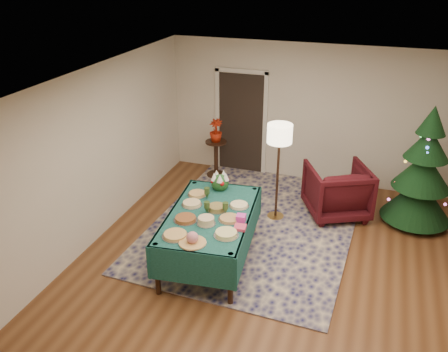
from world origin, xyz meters
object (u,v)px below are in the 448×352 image
(side_table, at_px, (216,159))
(christmas_tree, at_px, (423,173))
(buffet_table, at_px, (210,223))
(armchair, at_px, (337,188))
(gift_box, at_px, (241,218))
(potted_plant, at_px, (216,135))
(floor_lamp, at_px, (279,140))

(side_table, xyz_separation_m, christmas_tree, (3.81, -0.67, 0.56))
(side_table, bearing_deg, christmas_tree, -10.05)
(side_table, height_order, christmas_tree, christmas_tree)
(buffet_table, bearing_deg, side_table, 107.94)
(armchair, bearing_deg, gift_box, 35.57)
(armchair, bearing_deg, side_table, -44.28)
(side_table, relative_size, potted_plant, 1.66)
(floor_lamp, height_order, potted_plant, floor_lamp)
(floor_lamp, distance_m, side_table, 2.26)
(side_table, bearing_deg, floor_lamp, -39.33)
(armchair, height_order, side_table, armchair)
(armchair, xyz_separation_m, christmas_tree, (1.31, 0.15, 0.42))
(gift_box, relative_size, floor_lamp, 0.07)
(potted_plant, bearing_deg, christmas_tree, -10.05)
(side_table, relative_size, christmas_tree, 0.37)
(gift_box, bearing_deg, floor_lamp, 84.72)
(gift_box, xyz_separation_m, side_table, (-1.39, 2.88, -0.47))
(armchair, relative_size, potted_plant, 2.20)
(side_table, distance_m, christmas_tree, 3.91)
(gift_box, distance_m, side_table, 3.24)
(potted_plant, bearing_deg, floor_lamp, -39.33)
(armchair, xyz_separation_m, potted_plant, (-2.50, 0.83, 0.38))
(gift_box, bearing_deg, side_table, 115.76)
(buffet_table, height_order, potted_plant, potted_plant)
(buffet_table, height_order, side_table, buffet_table)
(buffet_table, bearing_deg, floor_lamp, 67.65)
(gift_box, relative_size, christmas_tree, 0.06)
(gift_box, height_order, floor_lamp, floor_lamp)
(floor_lamp, bearing_deg, armchair, 24.42)
(buffet_table, bearing_deg, potted_plant, 107.94)
(gift_box, bearing_deg, potted_plant, 115.76)
(buffet_table, relative_size, floor_lamp, 1.26)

